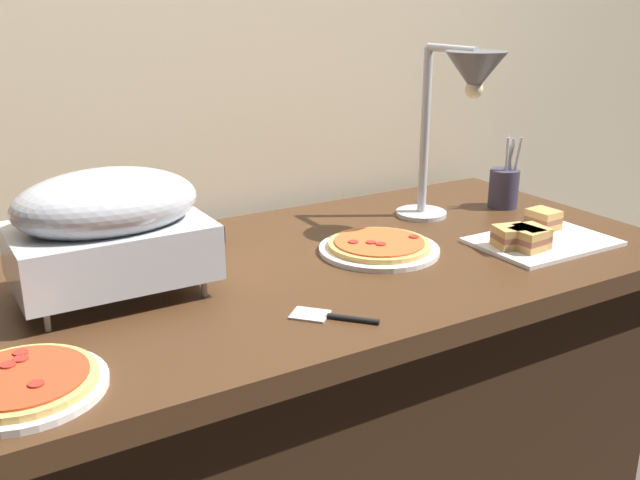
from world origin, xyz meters
The scene contains 10 objects.
back_wall centered at (0.00, 0.50, 1.20)m, with size 4.40×0.04×2.40m, color #C6B593.
buffet_table centered at (0.00, 0.00, 0.39)m, with size 1.90×0.84×0.76m.
chafing_dish centered at (-0.36, 0.04, 0.91)m, with size 0.38×0.26×0.26m.
heat_lamp centered at (0.52, 0.02, 1.12)m, with size 0.15×0.32×0.46m.
pizza_plate_front centered at (-0.59, -0.26, 0.77)m, with size 0.26×0.26×0.03m.
pizza_plate_center centered at (0.25, -0.02, 0.77)m, with size 0.29×0.29×0.03m.
sandwich_platter centered at (0.60, -0.18, 0.78)m, with size 0.33×0.23×0.06m.
sauce_cup_near centered at (-0.07, 0.24, 0.78)m, with size 0.07×0.07×0.04m.
utensil_holder centered at (0.78, 0.11, 0.82)m, with size 0.08×0.08×0.21m.
serving_spatula centered at (-0.05, -0.28, 0.76)m, with size 0.14×0.15×0.01m.
Camera 1 is at (-0.70, -1.33, 1.34)m, focal length 40.37 mm.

